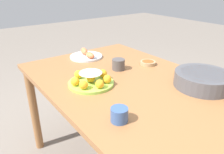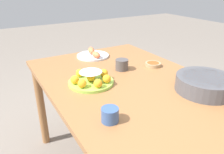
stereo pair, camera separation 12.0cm
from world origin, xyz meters
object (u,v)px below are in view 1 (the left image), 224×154
Objects in this scene: serving_bowl at (203,79)px; seafood_platter at (86,55)px; cup_far at (118,64)px; dining_table at (132,96)px; cup_near at (119,115)px; sauce_bowl at (148,63)px; cake_plate at (91,80)px.

serving_bowl reaches higher than seafood_platter.
dining_table is at bearing -15.58° from cup_far.
seafood_platter is 0.85m from cup_near.
cup_near is (0.41, -0.58, 0.02)m from sauce_bowl.
cup_far is (-0.05, -0.22, 0.02)m from sauce_bowl.
sauce_bowl is at bearing 76.73° from cup_far.
cup_far is at bearing 108.41° from cake_plate.
serving_bowl is 0.52m from cup_far.
dining_table is 0.41m from serving_bowl.
seafood_platter reaches higher than dining_table.
cake_plate is at bearing -71.59° from cup_far.
serving_bowl is 0.57m from cup_near.
serving_bowl is 4.12× the size of cup_near.
cup_near is at bearing -21.17° from seafood_platter.
sauce_bowl is at bearing 179.26° from serving_bowl.
dining_table is at bearing -61.16° from sauce_bowl.
cake_plate is 1.05× the size of seafood_platter.
serving_bowl is 2.87× the size of sauce_bowl.
cake_plate is 3.05× the size of cup_far.
seafood_platter is (-0.39, -0.27, 0.00)m from sauce_bowl.
dining_table is 4.63× the size of serving_bowl.
serving_bowl is at bearing 88.22° from cup_near.
cup_near is 0.88× the size of cup_far.
cake_plate is 0.28m from cup_far.
sauce_bowl is 1.26× the size of cup_far.
cup_near is at bearing -91.78° from serving_bowl.
cake_plate is 3.48× the size of cup_near.
seafood_platter is (-0.43, 0.22, -0.01)m from cake_plate.
serving_bowl reaches higher than sauce_bowl.
cup_near is at bearing -13.57° from cake_plate.
seafood_platter is at bearing 158.83° from cup_near.
cup_near is (0.80, -0.31, 0.01)m from seafood_platter.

